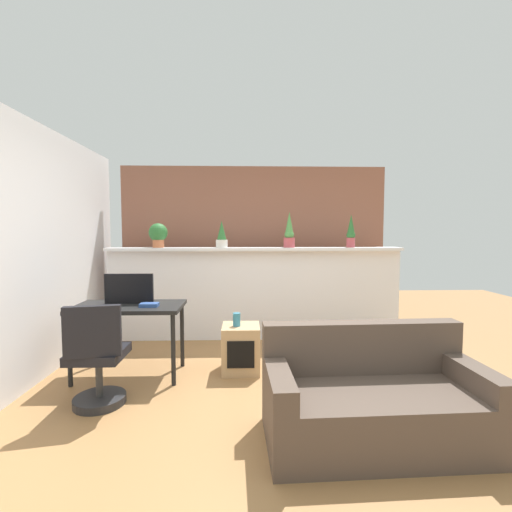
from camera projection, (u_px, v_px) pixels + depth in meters
The scene contains 16 objects.
ground_plane at pixel (262, 407), 3.10m from camera, with size 12.00×12.00×0.00m, color #9E7042.
divider_wall at pixel (255, 294), 5.05m from camera, with size 4.03×0.16×1.25m, color white.
plant_shelf at pixel (255, 249), 4.97m from camera, with size 4.03×0.31×0.04m, color white.
brick_wall_behind at pixel (254, 248), 5.61m from camera, with size 4.03×0.10×2.50m, color #935B47.
side_wall_left at pixel (16, 254), 3.34m from camera, with size 0.12×4.40×2.60m, color white.
potted_plant_0 at pixel (158, 234), 4.93m from camera, with size 0.25×0.25×0.33m.
potted_plant_1 at pixel (222, 236), 4.91m from camera, with size 0.16×0.16×0.37m.
potted_plant_2 at pixel (289, 233), 4.97m from camera, with size 0.15×0.15×0.49m.
potted_plant_3 at pixel (351, 232), 5.00m from camera, with size 0.12×0.12×0.46m.
desk at pixel (129, 313), 3.73m from camera, with size 1.10×0.60×0.75m.
tv_monitor at pixel (129, 289), 3.79m from camera, with size 0.50×0.04×0.32m, color black.
office_chair at pixel (97, 363), 3.07m from camera, with size 0.48×0.48×0.91m.
side_cube_shelf at pixel (241, 348), 3.88m from camera, with size 0.40×0.41×0.50m.
vase_on_shelf at pixel (237, 319), 3.84m from camera, with size 0.08×0.08×0.14m, color teal.
book_on_desk at pixel (149, 305), 3.64m from camera, with size 0.18×0.11×0.04m, color #2D4C8C.
couch at pixel (373, 401), 2.61m from camera, with size 1.59×0.82×0.80m.
Camera 1 is at (-0.15, -3.00, 1.51)m, focal length 25.26 mm.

